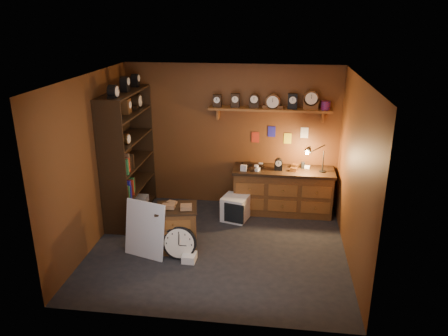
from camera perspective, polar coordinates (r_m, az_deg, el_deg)
floor at (r=7.14m, az=-0.71°, el=-10.27°), size 4.00×4.00×0.00m
room_shell at (r=6.55m, az=-0.25°, el=3.34°), size 4.02×3.62×2.71m
shelving_unit at (r=7.93m, az=-12.66°, el=2.26°), size 0.47×1.60×2.58m
workbench at (r=8.20m, az=7.69°, el=-2.64°), size 1.84×0.66×1.36m
low_cabinet at (r=6.96m, az=-6.15°, el=-7.56°), size 0.72×0.64×0.81m
big_round_clock at (r=6.77m, az=-5.83°, el=-9.70°), size 0.52×0.17×0.52m
white_panel at (r=7.04m, az=-10.11°, el=-11.08°), size 0.70×0.38×0.89m
mini_fridge at (r=7.92m, az=1.47°, el=-5.27°), size 0.53×0.55×0.45m
floor_box_a at (r=7.77m, az=-7.61°, el=-7.23°), size 0.27×0.25×0.14m
floor_box_b at (r=6.77m, az=-4.55°, el=-11.56°), size 0.20×0.24×0.12m
floor_box_c at (r=7.41m, az=-5.19°, el=-8.25°), size 0.35×0.34×0.20m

